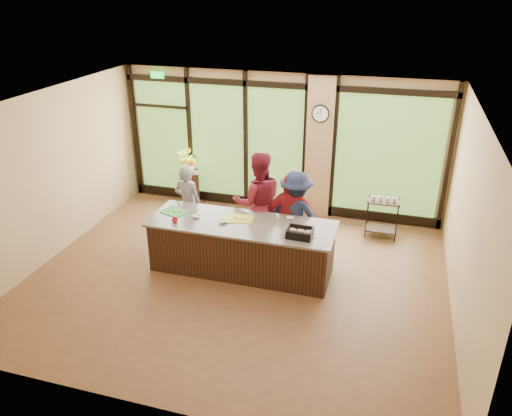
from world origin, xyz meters
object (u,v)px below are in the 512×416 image
Objects in this scene: flower_stand at (190,189)px; bar_cart at (383,213)px; cook_right at (295,215)px; roasting_pan at (300,235)px; island_base at (242,247)px; cook_left at (188,204)px.

flower_stand is 0.96× the size of bar_cart.
flower_stand is (-2.72, 1.49, -0.41)m from cook_right.
roasting_pan is 0.47× the size of bar_cart.
island_base is 1.97× the size of cook_left.
island_base is at bearing 170.82° from roasting_pan.
island_base is 3.01m from bar_cart.
flower_stand is at bearing -24.90° from cook_right.
cook_left is 2.09m from cook_right.
roasting_pan is (2.36, -0.95, 0.17)m from cook_left.
cook_right reaches higher than roasting_pan.
cook_left is at bearing 160.39° from roasting_pan.
bar_cart is (2.28, 1.96, 0.08)m from island_base.
island_base is 3.74× the size of flower_stand.
roasting_pan is at bearing 109.57° from cook_right.
cook_left is (-1.31, 0.74, 0.35)m from island_base.
bar_cart is at bearing -152.83° from cook_left.
island_base is 1.19m from roasting_pan.
cook_right is (0.78, 0.76, 0.39)m from island_base.
bar_cart is at bearing 40.80° from island_base.
roasting_pan is 2.54m from bar_cart.
cook_right reaches higher than bar_cart.
roasting_pan is at bearing -64.29° from flower_stand.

